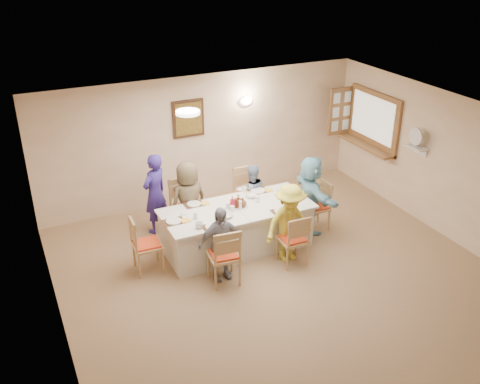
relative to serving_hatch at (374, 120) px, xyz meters
name	(u,v)px	position (x,y,z in m)	size (l,w,h in m)	color
ground	(291,288)	(-3.21, -2.40, -1.50)	(7.00, 7.00, 0.00)	#9E7957
room_walls	(296,199)	(-3.21, -2.40, 0.01)	(7.00, 7.00, 7.00)	#CCAE89
wall_picture	(188,119)	(-3.51, 1.06, 0.20)	(0.62, 0.05, 0.72)	#402616
wall_sconce	(246,101)	(-2.31, 1.04, 0.40)	(0.26, 0.09, 0.18)	white
ceiling_light	(188,112)	(-4.21, -0.90, 0.97)	(0.36, 0.36, 0.05)	white
serving_hatch	(374,120)	(0.00, 0.00, 0.00)	(0.06, 1.50, 1.15)	brown
hatch_sill	(366,146)	(-0.12, 0.00, -0.53)	(0.30, 1.50, 0.05)	brown
shutter_door	(341,111)	(-0.26, 0.76, 0.00)	(0.55, 0.04, 1.00)	brown
fan_shelf	(417,147)	(-0.08, -1.35, -0.10)	(0.22, 0.36, 0.03)	white
desk_fan	(417,140)	(-0.11, -1.35, 0.05)	(0.30, 0.30, 0.28)	#A5A5A8
dining_table	(237,228)	(-3.45, -0.98, -1.12)	(2.51, 1.06, 0.76)	beige
chair_back_left	(187,208)	(-4.05, -0.18, -0.99)	(0.49, 0.49, 1.03)	tan
chair_back_right	(248,196)	(-2.85, -0.18, -1.00)	(0.48, 0.48, 1.01)	tan
chair_front_left	(224,254)	(-4.05, -1.78, -1.02)	(0.46, 0.46, 0.97)	tan
chair_front_right	(292,238)	(-2.85, -1.78, -1.05)	(0.43, 0.43, 0.91)	tan
chair_left_end	(147,244)	(-5.00, -0.98, -1.03)	(0.45, 0.45, 0.95)	tan
chair_right_end	(316,206)	(-1.90, -0.98, -1.05)	(0.43, 0.43, 0.90)	tan
diner_back_left	(189,201)	(-4.05, -0.30, -0.79)	(0.77, 0.59, 1.43)	brown
diner_back_right	(251,195)	(-2.85, -0.30, -0.92)	(0.59, 0.47, 1.15)	#7F8FAE
diner_front_left	(220,243)	(-4.05, -1.66, -0.89)	(0.72, 0.31, 1.21)	gray
diner_front_right	(289,223)	(-2.85, -1.66, -0.83)	(0.91, 0.58, 1.34)	yellow
diner_right_end	(310,194)	(-2.03, -0.98, -0.79)	(0.52, 1.35, 1.42)	#80BFD4
caregiver	(155,194)	(-4.50, 0.17, -0.77)	(0.64, 0.57, 1.47)	#36278D
placemat_fl	(213,227)	(-4.05, -1.40, -0.74)	(0.34, 0.25, 0.01)	#472B19
plate_fl	(213,226)	(-4.05, -1.40, -0.73)	(0.25, 0.25, 0.02)	white
napkin_fl	(225,225)	(-3.87, -1.45, -0.73)	(0.15, 0.15, 0.01)	yellow
placemat_fr	(281,211)	(-2.85, -1.40, -0.74)	(0.32, 0.24, 0.01)	#472B19
plate_fr	(281,211)	(-2.85, -1.40, -0.73)	(0.23, 0.23, 0.01)	white
napkin_fr	(293,210)	(-2.67, -1.45, -0.73)	(0.15, 0.15, 0.01)	yellow
placemat_bl	(194,204)	(-4.05, -0.56, -0.74)	(0.33, 0.25, 0.01)	#472B19
plate_bl	(194,204)	(-4.05, -0.56, -0.73)	(0.23, 0.23, 0.01)	white
napkin_bl	(205,203)	(-3.87, -0.61, -0.73)	(0.13, 0.13, 0.01)	yellow
placemat_br	(258,191)	(-2.85, -0.56, -0.74)	(0.33, 0.25, 0.01)	#472B19
plate_br	(258,190)	(-2.85, -0.56, -0.73)	(0.25, 0.25, 0.02)	white
napkin_br	(268,190)	(-2.67, -0.61, -0.73)	(0.14, 0.14, 0.01)	yellow
placemat_le	(174,222)	(-4.55, -0.98, -0.74)	(0.34, 0.25, 0.01)	#472B19
plate_le	(174,221)	(-4.55, -0.98, -0.73)	(0.24, 0.24, 0.02)	white
napkin_le	(186,220)	(-4.37, -1.03, -0.73)	(0.14, 0.14, 0.01)	yellow
placemat_re	(296,195)	(-2.33, -0.98, -0.74)	(0.37, 0.27, 0.01)	#472B19
plate_re	(296,194)	(-2.33, -0.98, -0.73)	(0.23, 0.23, 0.01)	white
napkin_re	(306,194)	(-2.15, -1.03, -0.73)	(0.13, 0.13, 0.01)	yellow
teacup_a	(199,225)	(-4.26, -1.34, -0.69)	(0.15, 0.15, 0.09)	white
teacup_b	(244,189)	(-3.07, -0.47, -0.70)	(0.12, 0.12, 0.09)	white
bowl_a	(227,216)	(-3.74, -1.19, -0.71)	(0.22, 0.22, 0.05)	white
bowl_b	(251,195)	(-3.06, -0.72, -0.71)	(0.20, 0.20, 0.06)	white
condiment_ketchup	(232,203)	(-3.54, -0.98, -0.63)	(0.09, 0.09, 0.23)	#B10F24
condiment_brown	(238,201)	(-3.43, -0.96, -0.63)	(0.13, 0.13, 0.23)	brown
condiment_malt	(243,202)	(-3.35, -0.98, -0.66)	(0.13, 0.13, 0.16)	brown
drinking_glass	(228,205)	(-3.60, -0.93, -0.68)	(0.06, 0.06, 0.09)	silver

